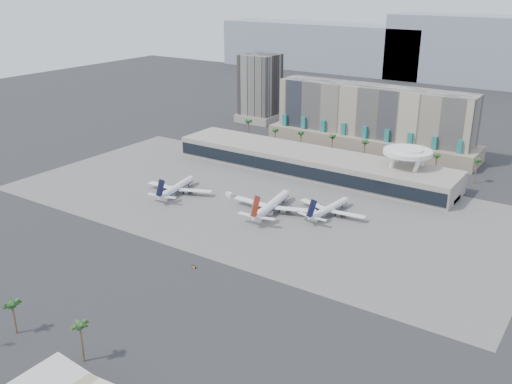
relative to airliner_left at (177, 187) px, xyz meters
The scene contains 16 objects.
ground 57.82m from the airliner_left, 43.78° to the right, with size 900.00×900.00×0.00m, color #232326.
apron_pad 44.44m from the airliner_left, 19.88° to the left, with size 260.00×130.00×0.06m, color #5B5B59.
mountain_ridge 436.46m from the airliner_left, 80.81° to the left, with size 680.00×60.00×70.00m.
hotel 144.69m from the airliner_left, 68.98° to the left, with size 140.00×30.00×42.00m.
office_tower 169.84m from the airliner_left, 108.43° to the left, with size 30.00×30.00×52.00m.
terminal 81.44m from the airliner_left, 59.20° to the left, with size 170.00×32.50×14.50m.
saucer_structure 123.93m from the airliner_left, 38.20° to the left, with size 26.00×26.00×21.89m.
palm_row 116.01m from the airliner_left, 65.14° to the left, with size 157.80×2.80×13.10m.
airliner_left is the anchor object (origin of this frame).
airliner_centre 55.74m from the airliner_left, ahead, with size 43.16×44.70×15.48m.
airliner_right 82.43m from the airliner_left, 13.24° to the left, with size 36.35×37.58×12.98m.
service_vehicle_a 28.18m from the airliner_left, 23.63° to the left, with size 4.51×2.20×2.20m, color silver.
service_vehicle_b 55.60m from the airliner_left, ahead, with size 3.99×2.28×2.05m, color silver.
taxiway_sign 84.59m from the airliner_left, 44.51° to the right, with size 2.12×0.53×0.96m.
near_palm_a 131.63m from the airliner_left, 71.94° to the right, with size 6.00×6.00×12.02m.
near_palm_b 141.51m from the airliner_left, 60.18° to the right, with size 6.00×6.00×13.90m.
Camera 1 is at (150.12, -171.49, 107.68)m, focal length 40.00 mm.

